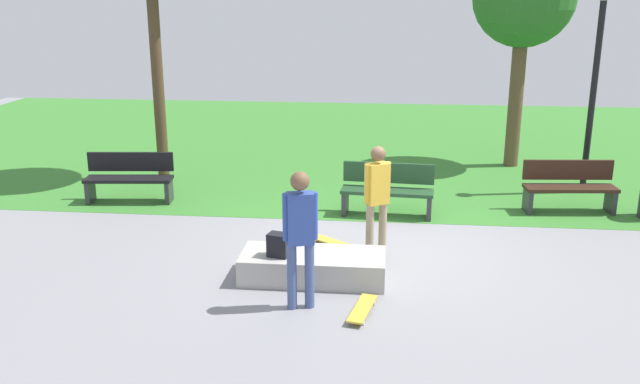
{
  "coord_description": "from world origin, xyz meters",
  "views": [
    {
      "loc": [
        0.08,
        -9.82,
        3.81
      ],
      "look_at": [
        -0.88,
        -0.3,
        0.97
      ],
      "focal_mm": 38.16,
      "sensor_mm": 36.0,
      "label": 1
    }
  ],
  "objects": [
    {
      "name": "grass_lawn",
      "position": [
        0.0,
        7.62,
        0.0
      ],
      "size": [
        26.6,
        12.77,
        0.01
      ],
      "primitive_type": "cube",
      "color": "#387A2D",
      "rests_on": "ground_plane"
    },
    {
      "name": "skateboard_spare",
      "position": [
        -0.74,
        0.04,
        0.06
      ],
      "size": [
        0.76,
        0.64,
        0.08
      ],
      "color": "gold",
      "rests_on": "ground_plane"
    },
    {
      "name": "lamp_post",
      "position": [
        3.92,
        3.45,
        2.39
      ],
      "size": [
        0.28,
        0.28,
        3.9
      ],
      "color": "black",
      "rests_on": "ground_plane"
    },
    {
      "name": "backpack_on_ledge",
      "position": [
        -1.34,
        -1.37,
        0.53
      ],
      "size": [
        0.32,
        0.26,
        0.32
      ],
      "primitive_type": "cube",
      "rotation": [
        0.0,
        0.0,
        6.03
      ],
      "color": "black",
      "rests_on": "concrete_ledge"
    },
    {
      "name": "park_bench_near_path",
      "position": [
        3.33,
        2.19,
        0.48
      ],
      "size": [
        1.64,
        0.61,
        0.91
      ],
      "color": "#331E14",
      "rests_on": "ground_plane"
    },
    {
      "name": "concrete_ledge",
      "position": [
        -0.88,
        -1.24,
        0.18
      ],
      "size": [
        1.97,
        0.83,
        0.37
      ],
      "primitive_type": "cube",
      "color": "#A8A59E",
      "rests_on": "ground_plane"
    },
    {
      "name": "park_bench_by_oak",
      "position": [
        0.1,
        1.66,
        0.48
      ],
      "size": [
        1.63,
        0.59,
        0.91
      ],
      "color": "#1E4223",
      "rests_on": "ground_plane"
    },
    {
      "name": "skater_watching",
      "position": [
        -0.05,
        -0.28,
        0.97
      ],
      "size": [
        0.38,
        0.34,
        1.67
      ],
      "color": "tan",
      "rests_on": "ground_plane"
    },
    {
      "name": "park_bench_near_lamppost",
      "position": [
        -4.69,
        1.98,
        0.48
      ],
      "size": [
        1.64,
        0.63,
        0.91
      ],
      "color": "black",
      "rests_on": "ground_plane"
    },
    {
      "name": "skateboard_by_ledge",
      "position": [
        -0.17,
        -2.22,
        0.06
      ],
      "size": [
        0.36,
        0.82,
        0.08
      ],
      "color": "gold",
      "rests_on": "ground_plane"
    },
    {
      "name": "skater_performing_trick",
      "position": [
        -0.94,
        -2.13,
        1.04
      ],
      "size": [
        0.42,
        0.28,
        1.76
      ],
      "color": "#3F5184",
      "rests_on": "ground_plane"
    },
    {
      "name": "ground_plane",
      "position": [
        0.0,
        0.0,
        0.0
      ],
      "size": [
        28.0,
        28.0,
        0.0
      ],
      "primitive_type": "plane",
      "color": "gray"
    }
  ]
}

